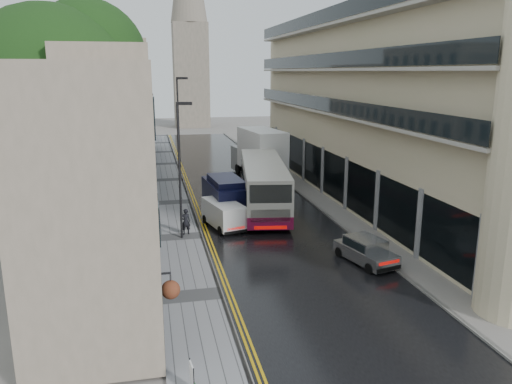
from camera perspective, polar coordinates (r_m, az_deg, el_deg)
name	(u,v)px	position (r m, az deg, el deg)	size (l,w,h in m)	color
road	(248,200)	(39.14, -0.94, -0.86)	(9.00, 85.00, 0.02)	black
left_sidewalk	(173,203)	(38.46, -9.52, -1.24)	(2.70, 85.00, 0.12)	gray
right_sidewalk	(313,195)	(40.49, 6.58, -0.39)	(1.80, 85.00, 0.12)	slate
old_shop_row	(120,122)	(39.91, -15.25, 7.69)	(4.50, 56.00, 12.00)	gray
modern_block	(383,109)	(39.90, 14.32, 9.18)	(8.00, 40.00, 14.00)	beige
church_spire	(189,11)	(92.57, -7.68, 19.83)	(6.40, 6.40, 40.00)	gray
tree_near	(54,124)	(30.25, -22.08, 7.22)	(10.56, 10.56, 13.89)	black
tree_far	(87,117)	(43.09, -18.77, 8.16)	(9.24, 9.24, 12.46)	black
cream_bus	(247,197)	(32.78, -1.00, -0.63)	(2.85, 12.55, 3.42)	beige
white_lorry	(254,158)	(44.08, -0.27, 3.91)	(2.68, 8.92, 4.68)	white
silver_hatchback	(370,260)	(25.50, 12.91, -7.63)	(1.60, 3.66, 1.37)	#A2A2A6
white_van	(221,221)	(30.53, -4.06, -3.37)	(1.66, 3.87, 1.75)	silver
navy_van	(217,203)	(32.66, -4.46, -1.28)	(2.20, 5.51, 2.81)	black
pedestrian	(186,222)	(30.64, -8.04, -3.36)	(0.58, 0.38, 1.60)	black
lamp_post_near	(180,172)	(29.23, -8.72, 2.24)	(0.90, 0.20, 7.98)	black
lamp_post_far	(179,130)	(45.81, -8.83, 7.07)	(1.03, 0.23, 9.15)	black
estate_sign	(192,379)	(16.50, -7.32, -20.39)	(0.08, 0.58, 0.96)	silver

